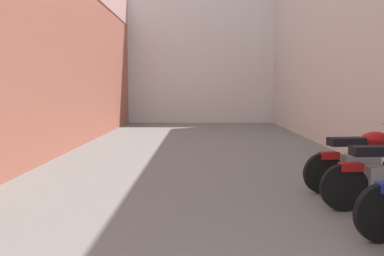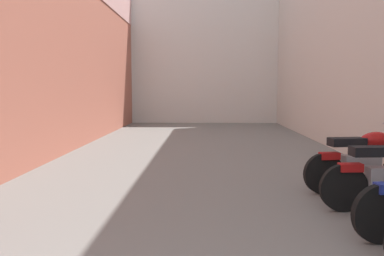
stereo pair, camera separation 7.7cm
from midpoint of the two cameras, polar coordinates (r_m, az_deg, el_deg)
ground_plane at (r=7.35m, az=1.49°, el=-6.47°), size 34.04×34.04×0.00m
building_far_end at (r=19.27m, az=1.11°, el=10.04°), size 9.56×2.00×6.09m
motorcycle_sixth at (r=6.49m, az=22.83°, el=-4.01°), size 1.84×0.58×1.04m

